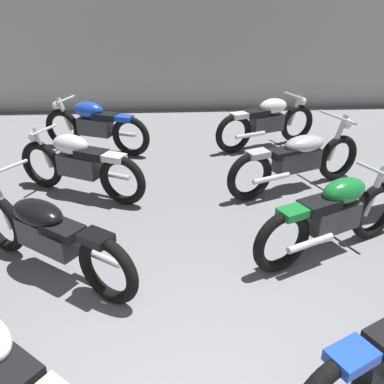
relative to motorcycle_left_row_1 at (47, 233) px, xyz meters
The scene contains 7 objects.
back_wall 6.30m from the motorcycle_left_row_1, 76.63° to the left, with size 12.85×0.24×3.60m, color #B2B2AD.
motorcycle_left_row_1 is the anchor object (origin of this frame).
motorcycle_left_row_2 1.70m from the motorcycle_left_row_1, 90.38° to the left, with size 1.81×0.98×0.88m.
motorcycle_left_row_3 3.34m from the motorcycle_left_row_1, 90.80° to the left, with size 1.87×0.85×0.88m.
motorcycle_right_row_1 2.87m from the motorcycle_left_row_1, ahead, with size 1.84×0.92×0.88m.
motorcycle_right_row_2 3.39m from the motorcycle_left_row_1, 30.19° to the left, with size 2.05×1.01×0.97m.
motorcycle_right_row_3 4.44m from the motorcycle_left_row_1, 49.44° to the left, with size 1.88×0.82×0.88m.
Camera 1 is at (-0.24, -1.02, 2.60)m, focal length 38.79 mm.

